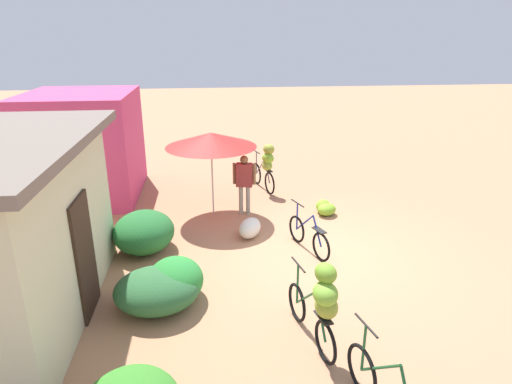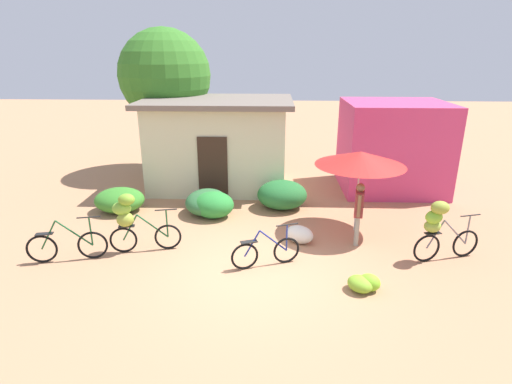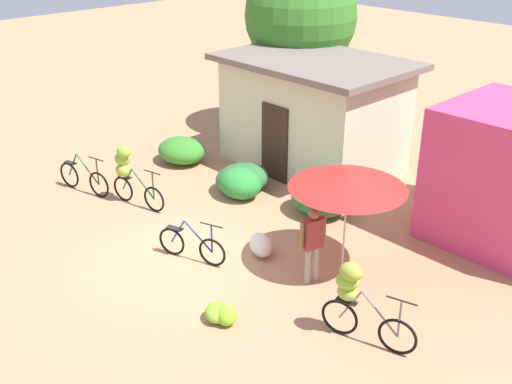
% 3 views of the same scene
% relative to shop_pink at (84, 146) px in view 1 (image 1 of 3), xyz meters
% --- Properties ---
extents(ground_plane, '(60.00, 60.00, 0.00)m').
position_rel_shop_pink_xyz_m(ground_plane, '(-4.26, -5.59, -1.44)').
color(ground_plane, '#B17C58').
extents(shop_pink, '(3.20, 2.80, 2.88)m').
position_rel_shop_pink_xyz_m(shop_pink, '(0.00, 0.00, 0.00)').
color(shop_pink, '#D33D71').
rests_on(shop_pink, ground).
extents(hedge_bush_front_right, '(1.21, 1.42, 0.67)m').
position_rel_shop_pink_xyz_m(hedge_bush_front_right, '(-5.82, -2.47, -1.11)').
color(hedge_bush_front_right, '#2F6737').
rests_on(hedge_bush_front_right, ground).
extents(hedge_bush_mid, '(1.14, 0.97, 0.73)m').
position_rel_shop_pink_xyz_m(hedge_bush_mid, '(-5.58, -2.76, -1.08)').
color(hedge_bush_mid, '#2A8635').
rests_on(hedge_bush_mid, ground).
extents(hedge_bush_by_door, '(1.46, 1.27, 0.84)m').
position_rel_shop_pink_xyz_m(hedge_bush_by_door, '(-3.65, -1.99, -1.02)').
color(hedge_bush_by_door, '#256B30').
rests_on(hedge_bush_by_door, ground).
extents(market_umbrella, '(2.24, 2.24, 2.11)m').
position_rel_shop_pink_xyz_m(market_umbrella, '(-1.78, -3.48, 0.49)').
color(market_umbrella, beige).
rests_on(market_umbrella, ground).
extents(bicycle_near_pile, '(1.61, 0.49, 1.45)m').
position_rel_shop_pink_xyz_m(bicycle_near_pile, '(-7.17, -4.90, -0.58)').
color(bicycle_near_pile, black).
rests_on(bicycle_near_pile, ground).
extents(bicycle_center_loaded, '(1.49, 0.57, 0.93)m').
position_rel_shop_pink_xyz_m(bicycle_center_loaded, '(-4.07, -5.44, -1.10)').
color(bicycle_center_loaded, black).
rests_on(bicycle_center_loaded, ground).
extents(bicycle_by_shop, '(1.60, 0.56, 1.43)m').
position_rel_shop_pink_xyz_m(bicycle_by_shop, '(-0.30, -5.04, -0.60)').
color(bicycle_by_shop, black).
rests_on(bicycle_by_shop, ground).
extents(banana_pile_on_ground, '(0.80, 0.68, 0.33)m').
position_rel_shop_pink_xyz_m(banana_pile_on_ground, '(-2.14, -6.32, -1.28)').
color(banana_pile_on_ground, '#7EB22B').
rests_on(banana_pile_on_ground, ground).
extents(produce_sack, '(0.82, 0.71, 0.44)m').
position_rel_shop_pink_xyz_m(produce_sack, '(-3.27, -4.28, -1.22)').
color(produce_sack, silver).
rests_on(produce_sack, ground).
extents(person_vendor, '(0.28, 0.57, 1.54)m').
position_rel_shop_pink_xyz_m(person_vendor, '(-1.90, -4.27, -0.51)').
color(person_vendor, gray).
rests_on(person_vendor, ground).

